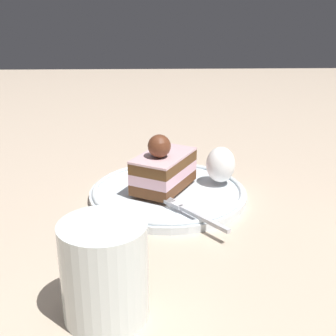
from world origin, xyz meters
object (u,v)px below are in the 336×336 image
(dessert_plate, at_px, (168,193))
(fork, at_px, (190,212))
(whipped_cream_dollop, at_px, (221,165))
(cake_slice, at_px, (163,168))
(drink_glass_near, at_px, (105,276))

(dessert_plate, bearing_deg, fork, -163.15)
(whipped_cream_dollop, height_order, fork, whipped_cream_dollop)
(cake_slice, distance_m, drink_glass_near, 0.26)
(drink_glass_near, bearing_deg, whipped_cream_dollop, -26.91)
(cake_slice, distance_m, fork, 0.09)
(fork, distance_m, drink_glass_near, 0.20)
(cake_slice, bearing_deg, drink_glass_near, 167.54)
(whipped_cream_dollop, height_order, drink_glass_near, drink_glass_near)
(cake_slice, bearing_deg, fork, -159.61)
(cake_slice, relative_size, whipped_cream_dollop, 2.19)
(dessert_plate, height_order, whipped_cream_dollop, whipped_cream_dollop)
(cake_slice, xyz_separation_m, whipped_cream_dollop, (0.02, -0.08, -0.00))
(drink_glass_near, bearing_deg, cake_slice, -12.46)
(dessert_plate, distance_m, drink_glass_near, 0.27)
(cake_slice, relative_size, fork, 1.11)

